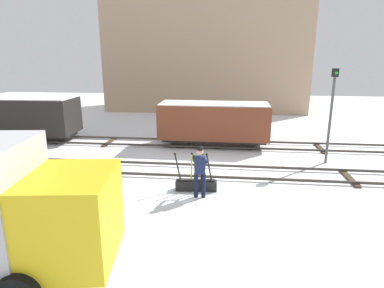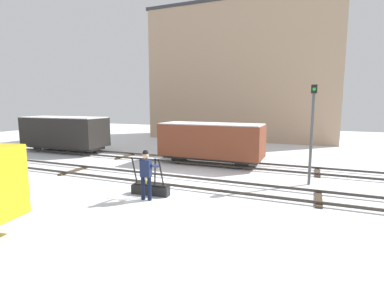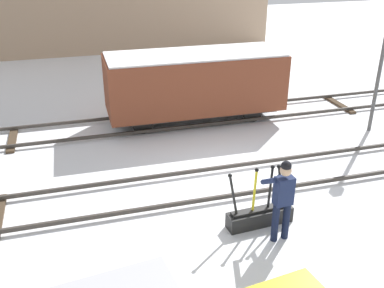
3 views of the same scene
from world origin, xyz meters
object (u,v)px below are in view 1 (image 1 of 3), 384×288
switch_lever_frame (196,184)px  rail_worker (200,168)px  signal_post (332,107)px  freight_car_back_track (214,122)px  freight_car_far_end (22,116)px

switch_lever_frame → rail_worker: rail_worker is taller
switch_lever_frame → signal_post: 7.29m
signal_post → freight_car_back_track: (-5.36, 2.39, -1.23)m
rail_worker → signal_post: (5.49, 4.49, 1.53)m
freight_car_back_track → signal_post: bearing=-23.4°
freight_car_far_end → rail_worker: bearing=-33.4°
switch_lever_frame → rail_worker: bearing=-75.9°
signal_post → freight_car_back_track: signal_post is taller
rail_worker → signal_post: size_ratio=0.43×
signal_post → freight_car_far_end: size_ratio=0.68×
switch_lever_frame → signal_post: (5.68, 3.91, 2.35)m
rail_worker → signal_post: 7.26m
signal_post → freight_car_far_end: bearing=171.8°
switch_lever_frame → freight_car_back_track: 6.41m
freight_car_far_end → freight_car_back_track: bearing=-1.4°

